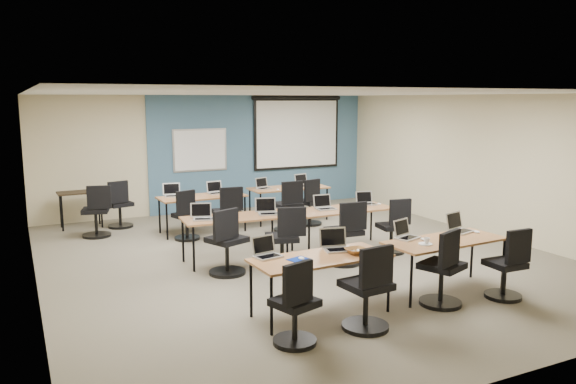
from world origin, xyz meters
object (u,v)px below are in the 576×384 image
laptop_0 (266,252)px  task_chair_9 (228,217)px  task_chair_2 (443,274)px  task_chair_11 (310,206)px  task_chair_4 (227,247)px  laptop_10 (263,186)px  training_table_front_right (445,243)px  training_table_mid_right (342,211)px  task_chair_0 (296,310)px  laptop_4 (203,215)px  laptop_6 (324,206)px  laptop_7 (366,201)px  training_table_back_right (289,190)px  utility_table (80,196)px  spare_chair_b (97,216)px  task_chair_6 (346,238)px  spare_chair_a (120,208)px  laptop_9 (216,190)px  task_chair_8 (187,219)px  training_table_mid_left (235,220)px  training_table_back_left (202,198)px  training_table_front_left (321,261)px  task_chair_5 (284,244)px  laptop_1 (336,245)px  task_chair_1 (368,295)px  laptop_11 (303,183)px  whiteboard (200,150)px  laptop_3 (459,227)px  laptop_8 (173,193)px  laptop_2 (405,234)px  task_chair_7 (394,231)px  laptop_5 (268,210)px  projector_screen (297,129)px  task_chair_10 (289,210)px

laptop_0 → task_chair_9: 3.85m
task_chair_2 → task_chair_11: (0.72, 4.85, -0.02)m
task_chair_4 → laptop_10: task_chair_4 is taller
training_table_front_right → training_table_mid_right: 2.49m
task_chair_0 → laptop_4: size_ratio=2.92×
laptop_6 → laptop_7: bearing=6.8°
training_table_back_right → utility_table: 4.31m
laptop_7 → spare_chair_b: (-4.32, 2.69, -0.37)m
task_chair_6 → spare_chair_b: bearing=137.7°
task_chair_2 → task_chair_9: 4.64m
laptop_6 → task_chair_6: task_chair_6 is taller
laptop_4 → spare_chair_a: spare_chair_a is taller
laptop_9 → task_chair_8: bearing=-145.4°
training_table_mid_left → laptop_4: size_ratio=5.17×
training_table_front_right → utility_table: (-4.01, 6.30, -0.03)m
laptop_4 → utility_table: bearing=131.3°
training_table_back_left → training_table_front_left: bearing=-92.4°
task_chair_5 → laptop_7: bearing=39.0°
task_chair_0 → task_chair_9: 4.79m
training_table_front_left → laptop_6: bearing=57.4°
laptop_1 → task_chair_1: bearing=-83.2°
laptop_11 → task_chair_11: 0.73m
whiteboard → task_chair_4: size_ratio=1.24×
training_table_mid_right → laptop_3: 2.28m
training_table_back_right → utility_table: (-4.12, 1.27, -0.03)m
laptop_0 → laptop_8: bearing=77.7°
laptop_2 → laptop_11: 4.79m
task_chair_7 → utility_table: bearing=144.3°
laptop_10 → utility_table: size_ratio=0.34×
laptop_5 → task_chair_0: bearing=-91.8°
task_chair_4 → laptop_6: task_chair_4 is taller
spare_chair_a → laptop_3: bearing=-69.6°
task_chair_1 → laptop_5: (0.22, 3.27, 0.37)m
projector_screen → laptop_3: size_ratio=6.75×
projector_screen → laptop_5: projector_screen is taller
task_chair_9 → training_table_back_left: bearing=114.8°
task_chair_5 → task_chair_10: bearing=79.7°
task_chair_0 → laptop_8: laptop_8 is taller
laptop_5 → task_chair_9: task_chair_9 is taller
task_chair_9 → utility_table: task_chair_9 is taller
task_chair_4 → task_chair_6: size_ratio=1.00×
training_table_front_right → laptop_4: bearing=130.0°
task_chair_0 → utility_table: (-1.41, 6.94, 0.25)m
whiteboard → task_chair_9: bearing=-97.0°
laptop_4 → spare_chair_a: (-0.75, 3.21, -0.39)m
training_table_back_right → spare_chair_b: (-3.94, 0.28, -0.26)m
task_chair_11 → laptop_3: bearing=-103.7°
task_chair_4 → task_chair_9: task_chair_4 is taller
utility_table → task_chair_5: bearing=-63.1°
training_table_mid_left → laptop_7: size_ratio=5.63×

